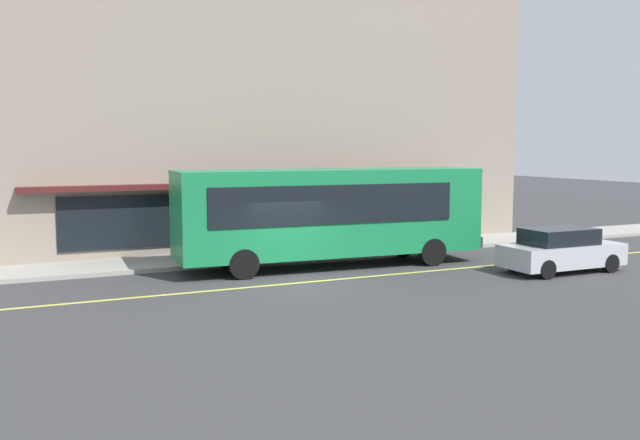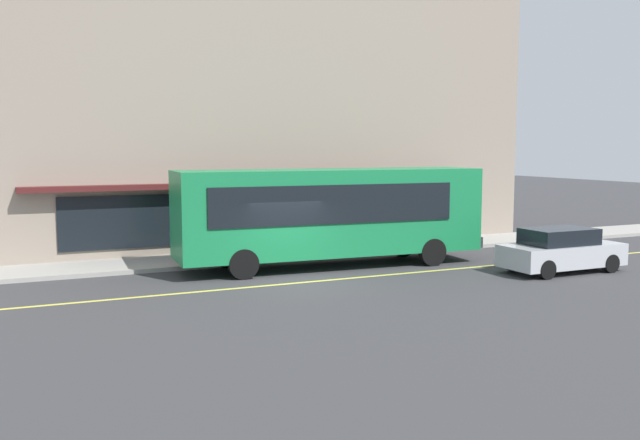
{
  "view_description": "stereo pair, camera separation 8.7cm",
  "coord_description": "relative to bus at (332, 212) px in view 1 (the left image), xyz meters",
  "views": [
    {
      "loc": [
        -8.35,
        -19.73,
        4.32
      ],
      "look_at": [
        2.17,
        3.16,
        1.6
      ],
      "focal_mm": 38.54,
      "sensor_mm": 36.0,
      "label": 1
    },
    {
      "loc": [
        -8.27,
        -19.76,
        4.32
      ],
      "look_at": [
        2.17,
        3.16,
        1.6
      ],
      "focal_mm": 38.54,
      "sensor_mm": 36.0,
      "label": 2
    }
  ],
  "objects": [
    {
      "name": "pedestrian_mid_block",
      "position": [
        -1.61,
        3.06,
        -0.73
      ],
      "size": [
        0.34,
        0.34,
        1.83
      ],
      "color": "black",
      "rests_on": "sidewalk"
    },
    {
      "name": "bus",
      "position": [
        0.0,
        0.0,
        0.0
      ],
      "size": [
        11.26,
        3.15,
        3.5
      ],
      "color": "#197F47",
      "rests_on": "ground"
    },
    {
      "name": "traffic_light",
      "position": [
        2.74,
        2.07,
        0.55
      ],
      "size": [
        0.3,
        0.52,
        3.2
      ],
      "color": "#2D2D33",
      "rests_on": "sidewalk"
    },
    {
      "name": "car_silver",
      "position": [
        6.74,
        -4.21,
        -1.24
      ],
      "size": [
        4.3,
        1.87,
        1.52
      ],
      "color": "#B7BABF",
      "rests_on": "ground"
    },
    {
      "name": "sidewalk",
      "position": [
        -2.21,
        2.8,
        -1.91
      ],
      "size": [
        80.0,
        2.73,
        0.15
      ],
      "primitive_type": "cube",
      "color": "#9E9B93",
      "rests_on": "ground"
    },
    {
      "name": "storefront_building",
      "position": [
        -1.19,
        8.63,
        5.53
      ],
      "size": [
        25.87,
        9.54,
        15.04
      ],
      "color": "gray",
      "rests_on": "ground"
    },
    {
      "name": "pedestrian_near_storefront",
      "position": [
        4.54,
        2.64,
        -0.8
      ],
      "size": [
        0.34,
        0.34,
        1.72
      ],
      "color": "black",
      "rests_on": "sidewalk"
    },
    {
      "name": "lane_centre_stripe",
      "position": [
        -2.21,
        -2.23,
        -1.98
      ],
      "size": [
        36.0,
        0.16,
        0.01
      ],
      "primitive_type": "cube",
      "color": "#D8D14C",
      "rests_on": "ground"
    },
    {
      "name": "ground",
      "position": [
        -2.21,
        -2.23,
        -1.99
      ],
      "size": [
        120.0,
        120.0,
        0.0
      ],
      "primitive_type": "plane",
      "color": "#38383A"
    }
  ]
}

